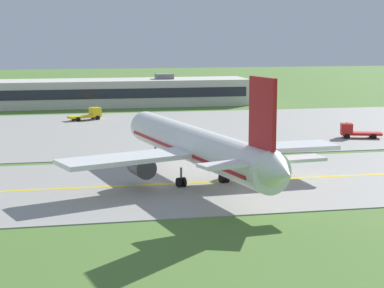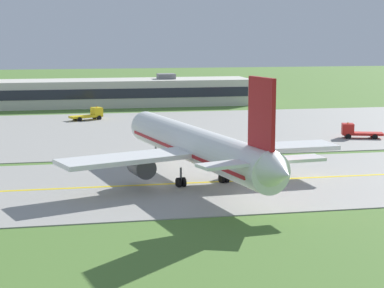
{
  "view_description": "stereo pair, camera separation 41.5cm",
  "coord_description": "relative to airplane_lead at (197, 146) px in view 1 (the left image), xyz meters",
  "views": [
    {
      "loc": [
        -10.01,
        -71.67,
        16.6
      ],
      "look_at": [
        5.31,
        2.98,
        4.0
      ],
      "focal_mm": 62.82,
      "sensor_mm": 36.0,
      "label": 1
    },
    {
      "loc": [
        -9.6,
        -71.75,
        16.6
      ],
      "look_at": [
        5.31,
        2.98,
        4.0
      ],
      "focal_mm": 62.82,
      "sensor_mm": 36.0,
      "label": 2
    }
  ],
  "objects": [
    {
      "name": "taxiway_centreline",
      "position": [
        -5.41,
        -0.5,
        -4.03
      ],
      "size": [
        220.0,
        0.6,
        0.01
      ],
      "primitive_type": "cube",
      "color": "yellow",
      "rests_on": "taxiway_strip"
    },
    {
      "name": "service_truck_fuel",
      "position": [
        -8.97,
        57.79,
        -2.95
      ],
      "size": [
        6.7,
        4.35,
        2.59
      ],
      "color": "yellow",
      "rests_on": "ground"
    },
    {
      "name": "traffic_cone_near_edge",
      "position": [
        4.54,
        12.64,
        -3.83
      ],
      "size": [
        0.44,
        0.44,
        0.6
      ],
      "primitive_type": "cone",
      "color": "orange",
      "rests_on": "ground"
    },
    {
      "name": "taxiway_strip",
      "position": [
        -5.41,
        -0.5,
        -4.08
      ],
      "size": [
        240.0,
        28.0,
        0.1
      ],
      "primitive_type": "cube",
      "color": "#9E9B93",
      "rests_on": "ground"
    },
    {
      "name": "ground_plane",
      "position": [
        -5.41,
        -0.5,
        -4.13
      ],
      "size": [
        500.0,
        500.0,
        0.0
      ],
      "primitive_type": "plane",
      "color": "#517A33"
    },
    {
      "name": "terminal_building",
      "position": [
        -2.99,
        83.39,
        -1.1
      ],
      "size": [
        64.61,
        12.84,
        7.24
      ],
      "color": "beige",
      "rests_on": "ground"
    },
    {
      "name": "apron_pad",
      "position": [
        4.59,
        41.5,
        -4.08
      ],
      "size": [
        140.0,
        52.0,
        0.1
      ],
      "primitive_type": "cube",
      "color": "#9E9B93",
      "rests_on": "ground"
    },
    {
      "name": "airplane_lead",
      "position": [
        0.0,
        0.0,
        0.0
      ],
      "size": [
        32.15,
        39.39,
        12.7
      ],
      "color": "white",
      "rests_on": "ground"
    },
    {
      "name": "service_truck_catering",
      "position": [
        31.25,
        26.32,
        -2.95
      ],
      "size": [
        6.72,
        3.87,
        2.59
      ],
      "color": "red",
      "rests_on": "ground"
    },
    {
      "name": "traffic_cone_mid_edge",
      "position": [
        -3.56,
        12.46,
        -3.83
      ],
      "size": [
        0.44,
        0.44,
        0.6
      ],
      "primitive_type": "cone",
      "color": "orange",
      "rests_on": "ground"
    }
  ]
}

